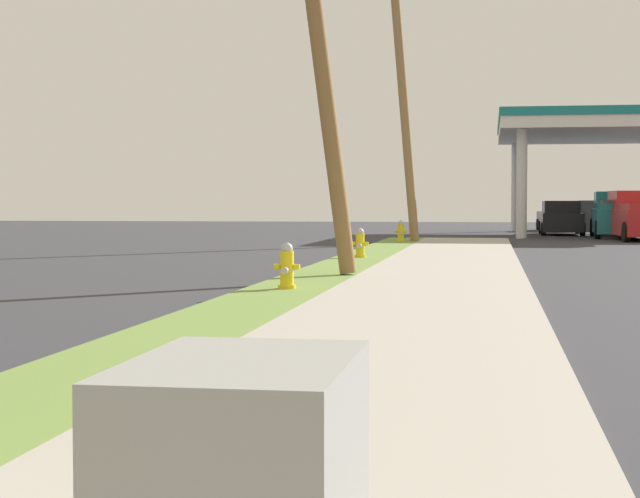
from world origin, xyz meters
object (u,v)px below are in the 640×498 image
object	(u,v)px
car_navy_by_near_pump	(559,217)
utility_pole_midground	(315,13)
fire_hydrant_fourth	(401,232)
utility_pole_background	(403,102)
truck_red_at_forecourt	(640,217)
car_black_by_far_pump	(561,219)
truck_teal_on_apron	(618,216)
fire_hydrant_second	(287,268)
fire_hydrant_third	(360,244)

from	to	relation	value
car_navy_by_near_pump	utility_pole_midground	bearing A→B (deg)	-100.70
fire_hydrant_fourth	utility_pole_background	distance (m)	4.64
utility_pole_background	truck_red_at_forecourt	world-z (taller)	utility_pole_background
utility_pole_background	fire_hydrant_fourth	bearing A→B (deg)	-107.23
car_black_by_far_pump	truck_teal_on_apron	bearing A→B (deg)	-59.05
fire_hydrant_second	truck_teal_on_apron	bearing A→B (deg)	74.01
utility_pole_midground	car_black_by_far_pump	size ratio (longest dim) A/B	2.19
fire_hydrant_second	car_navy_by_near_pump	xyz separation A→B (m)	(6.82, 40.62, 0.28)
truck_red_at_forecourt	fire_hydrant_fourth	bearing A→B (deg)	-147.49
truck_red_at_forecourt	fire_hydrant_third	bearing A→B (deg)	-118.07
car_black_by_far_pump	truck_teal_on_apron	xyz separation A→B (m)	(2.14, -3.57, 0.19)
fire_hydrant_fourth	car_navy_by_near_pump	distance (m)	20.74
truck_teal_on_apron	fire_hydrant_third	bearing A→B (deg)	-112.98
fire_hydrant_second	fire_hydrant_third	bearing A→B (deg)	90.06
utility_pole_midground	car_black_by_far_pump	world-z (taller)	utility_pole_midground
car_navy_by_near_pump	car_black_by_far_pump	bearing A→B (deg)	-92.82
fire_hydrant_second	utility_pole_background	bearing A→B (deg)	89.64
utility_pole_background	truck_teal_on_apron	distance (m)	12.93
truck_red_at_forecourt	car_black_by_far_pump	bearing A→B (deg)	110.66
fire_hydrant_third	utility_pole_background	xyz separation A→B (m)	(0.14, 11.49, 4.63)
fire_hydrant_third	car_navy_by_near_pump	xyz separation A→B (m)	(6.83, 30.89, 0.28)
car_black_by_far_pump	fire_hydrant_fourth	bearing A→B (deg)	-116.93
fire_hydrant_second	utility_pole_background	world-z (taller)	utility_pole_background
fire_hydrant_third	utility_pole_midground	distance (m)	7.66
fire_hydrant_fourth	utility_pole_background	size ratio (longest dim) A/B	0.08
fire_hydrant_third	utility_pole_midground	size ratio (longest dim) A/B	0.08
fire_hydrant_third	truck_teal_on_apron	world-z (taller)	truck_teal_on_apron
fire_hydrant_second	truck_teal_on_apron	xyz separation A→B (m)	(8.61, 30.06, 0.47)
fire_hydrant_second	utility_pole_background	size ratio (longest dim) A/B	0.08
car_navy_by_near_pump	truck_teal_on_apron	distance (m)	10.72
car_navy_by_near_pump	truck_red_at_forecourt	world-z (taller)	truck_red_at_forecourt
truck_red_at_forecourt	truck_teal_on_apron	size ratio (longest dim) A/B	1.01
car_navy_by_near_pump	truck_red_at_forecourt	xyz separation A→B (m)	(2.25, -13.88, 0.19)
utility_pole_background	car_black_by_far_pump	bearing A→B (deg)	62.92
fire_hydrant_third	fire_hydrant_fourth	distance (m)	11.28
fire_hydrant_second	fire_hydrant_third	size ratio (longest dim) A/B	1.00
fire_hydrant_second	truck_red_at_forecourt	world-z (taller)	truck_red_at_forecourt
truck_teal_on_apron	fire_hydrant_fourth	bearing A→B (deg)	-133.37
fire_hydrant_third	utility_pole_background	world-z (taller)	utility_pole_background
fire_hydrant_third	truck_red_at_forecourt	world-z (taller)	truck_red_at_forecourt
fire_hydrant_second	utility_pole_background	xyz separation A→B (m)	(0.13, 21.22, 4.63)
fire_hydrant_second	car_black_by_far_pump	distance (m)	34.24
car_navy_by_near_pump	car_black_by_far_pump	world-z (taller)	same
fire_hydrant_second	utility_pole_background	distance (m)	21.72
utility_pole_midground	car_navy_by_near_pump	world-z (taller)	utility_pole_midground
fire_hydrant_third	utility_pole_background	distance (m)	12.39
truck_teal_on_apron	utility_pole_background	bearing A→B (deg)	-133.83
car_navy_by_near_pump	truck_red_at_forecourt	size ratio (longest dim) A/B	0.84
fire_hydrant_fourth	utility_pole_midground	bearing A→B (deg)	-90.75
fire_hydrant_third	truck_teal_on_apron	distance (m)	22.08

